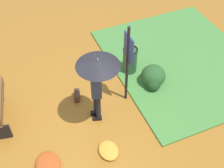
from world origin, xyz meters
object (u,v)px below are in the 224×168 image
(person_with_umbrella, at_px, (97,74))
(trash_bin, at_px, (130,60))
(handbag, at_px, (77,95))
(info_sign_post, at_px, (128,57))

(person_with_umbrella, distance_m, trash_bin, 2.22)
(person_with_umbrella, relative_size, handbag, 5.53)
(handbag, bearing_deg, info_sign_post, 68.07)
(trash_bin, bearing_deg, person_with_umbrella, -48.76)
(handbag, relative_size, trash_bin, 0.44)
(person_with_umbrella, relative_size, trash_bin, 2.45)
(person_with_umbrella, relative_size, info_sign_post, 0.89)
(info_sign_post, bearing_deg, trash_bin, 149.77)
(info_sign_post, height_order, trash_bin, info_sign_post)
(info_sign_post, xyz_separation_m, handbag, (-0.49, -1.21, -1.32))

